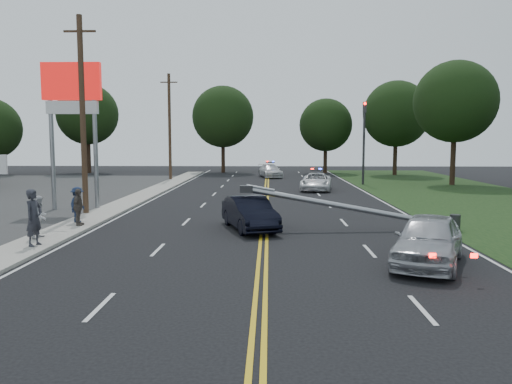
{
  "coord_description": "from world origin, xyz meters",
  "views": [
    {
      "loc": [
        0.21,
        -13.11,
        3.86
      ],
      "look_at": [
        -0.34,
        7.42,
        1.7
      ],
      "focal_mm": 35.0,
      "sensor_mm": 36.0,
      "label": 1
    }
  ],
  "objects_px": {
    "bystander_a": "(34,217)",
    "bystander_b": "(40,217)",
    "emergency_b": "(270,171)",
    "fallen_streetlight": "(363,209)",
    "crashed_sedan": "(250,213)",
    "pylon_sign": "(72,100)",
    "utility_pole_mid": "(83,115)",
    "bystander_d": "(78,207)",
    "traffic_signal": "(364,136)",
    "bystander_c": "(77,205)",
    "emergency_a": "(316,182)",
    "utility_pole_far": "(170,127)",
    "waiting_sedan": "(428,240)"
  },
  "relations": [
    {
      "from": "bystander_a",
      "to": "bystander_b",
      "type": "distance_m",
      "value": 1.48
    },
    {
      "from": "emergency_b",
      "to": "bystander_b",
      "type": "height_order",
      "value": "bystander_b"
    },
    {
      "from": "fallen_streetlight",
      "to": "crashed_sedan",
      "type": "distance_m",
      "value": 4.82
    },
    {
      "from": "pylon_sign",
      "to": "utility_pole_mid",
      "type": "relative_size",
      "value": 0.8
    },
    {
      "from": "bystander_d",
      "to": "traffic_signal",
      "type": "bearing_deg",
      "value": -37.62
    },
    {
      "from": "bystander_c",
      "to": "bystander_b",
      "type": "bearing_deg",
      "value": -174.18
    },
    {
      "from": "utility_pole_mid",
      "to": "bystander_c",
      "type": "distance_m",
      "value": 5.11
    },
    {
      "from": "emergency_a",
      "to": "bystander_c",
      "type": "distance_m",
      "value": 20.06
    },
    {
      "from": "emergency_a",
      "to": "bystander_a",
      "type": "relative_size",
      "value": 2.36
    },
    {
      "from": "emergency_a",
      "to": "bystander_a",
      "type": "bearing_deg",
      "value": -111.1
    },
    {
      "from": "utility_pole_mid",
      "to": "emergency_b",
      "type": "distance_m",
      "value": 28.03
    },
    {
      "from": "bystander_a",
      "to": "bystander_c",
      "type": "relative_size",
      "value": 1.25
    },
    {
      "from": "emergency_b",
      "to": "emergency_a",
      "type": "bearing_deg",
      "value": -88.03
    },
    {
      "from": "utility_pole_mid",
      "to": "emergency_a",
      "type": "bearing_deg",
      "value": 44.92
    },
    {
      "from": "bystander_a",
      "to": "utility_pole_far",
      "type": "bearing_deg",
      "value": 14.42
    },
    {
      "from": "crashed_sedan",
      "to": "emergency_a",
      "type": "distance_m",
      "value": 17.44
    },
    {
      "from": "pylon_sign",
      "to": "bystander_c",
      "type": "xyz_separation_m",
      "value": [
        2.0,
        -4.89,
        -5.07
      ]
    },
    {
      "from": "pylon_sign",
      "to": "bystander_b",
      "type": "distance_m",
      "value": 10.12
    },
    {
      "from": "crashed_sedan",
      "to": "bystander_b",
      "type": "xyz_separation_m",
      "value": [
        -7.91,
        -2.62,
        0.21
      ]
    },
    {
      "from": "utility_pole_far",
      "to": "crashed_sedan",
      "type": "bearing_deg",
      "value": -71.7
    },
    {
      "from": "emergency_b",
      "to": "bystander_a",
      "type": "bearing_deg",
      "value": -116.9
    },
    {
      "from": "traffic_signal",
      "to": "crashed_sedan",
      "type": "xyz_separation_m",
      "value": [
        -8.93,
        -21.91,
        -3.49
      ]
    },
    {
      "from": "crashed_sedan",
      "to": "bystander_c",
      "type": "height_order",
      "value": "bystander_c"
    },
    {
      "from": "bystander_c",
      "to": "utility_pole_far",
      "type": "bearing_deg",
      "value": 7.98
    },
    {
      "from": "traffic_signal",
      "to": "utility_pole_mid",
      "type": "relative_size",
      "value": 0.7
    },
    {
      "from": "crashed_sedan",
      "to": "bystander_b",
      "type": "bearing_deg",
      "value": -179.84
    },
    {
      "from": "bystander_a",
      "to": "crashed_sedan",
      "type": "bearing_deg",
      "value": -49.36
    },
    {
      "from": "emergency_a",
      "to": "utility_pole_far",
      "type": "bearing_deg",
      "value": 153.7
    },
    {
      "from": "utility_pole_far",
      "to": "crashed_sedan",
      "type": "xyz_separation_m",
      "value": [
        8.57,
        -25.91,
        -4.37
      ]
    },
    {
      "from": "fallen_streetlight",
      "to": "bystander_b",
      "type": "height_order",
      "value": "fallen_streetlight"
    },
    {
      "from": "bystander_b",
      "to": "bystander_c",
      "type": "xyz_separation_m",
      "value": [
        0.04,
        3.65,
        -0.0
      ]
    },
    {
      "from": "fallen_streetlight",
      "to": "bystander_d",
      "type": "bearing_deg",
      "value": 178.86
    },
    {
      "from": "emergency_b",
      "to": "bystander_c",
      "type": "bearing_deg",
      "value": -119.96
    },
    {
      "from": "bystander_a",
      "to": "bystander_d",
      "type": "distance_m",
      "value": 4.19
    },
    {
      "from": "bystander_b",
      "to": "bystander_c",
      "type": "distance_m",
      "value": 3.65
    },
    {
      "from": "bystander_a",
      "to": "bystander_d",
      "type": "bearing_deg",
      "value": 12.84
    },
    {
      "from": "bystander_d",
      "to": "bystander_a",
      "type": "bearing_deg",
      "value": -180.0
    },
    {
      "from": "waiting_sedan",
      "to": "emergency_b",
      "type": "height_order",
      "value": "waiting_sedan"
    },
    {
      "from": "utility_pole_far",
      "to": "emergency_a",
      "type": "distance_m",
      "value": 16.44
    },
    {
      "from": "fallen_streetlight",
      "to": "emergency_b",
      "type": "height_order",
      "value": "fallen_streetlight"
    },
    {
      "from": "emergency_b",
      "to": "bystander_b",
      "type": "xyz_separation_m",
      "value": [
        -8.85,
        -32.53,
        0.27
      ]
    },
    {
      "from": "utility_pole_far",
      "to": "bystander_d",
      "type": "xyz_separation_m",
      "value": [
        1.07,
        -25.75,
        -4.16
      ]
    },
    {
      "from": "bystander_c",
      "to": "emergency_a",
      "type": "bearing_deg",
      "value": -31.44
    },
    {
      "from": "utility_pole_mid",
      "to": "bystander_c",
      "type": "bearing_deg",
      "value": -76.44
    },
    {
      "from": "pylon_sign",
      "to": "crashed_sedan",
      "type": "distance_m",
      "value": 12.66
    },
    {
      "from": "bystander_a",
      "to": "bystander_b",
      "type": "height_order",
      "value": "bystander_a"
    },
    {
      "from": "utility_pole_mid",
      "to": "bystander_c",
      "type": "height_order",
      "value": "utility_pole_mid"
    },
    {
      "from": "crashed_sedan",
      "to": "bystander_d",
      "type": "height_order",
      "value": "bystander_d"
    },
    {
      "from": "bystander_d",
      "to": "crashed_sedan",
      "type": "bearing_deg",
      "value": -91.76
    },
    {
      "from": "pylon_sign",
      "to": "emergency_b",
      "type": "height_order",
      "value": "pylon_sign"
    }
  ]
}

